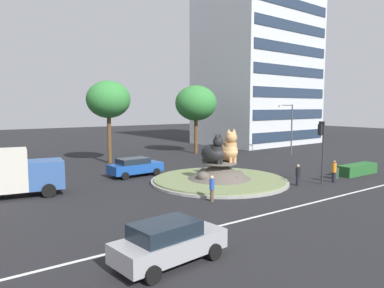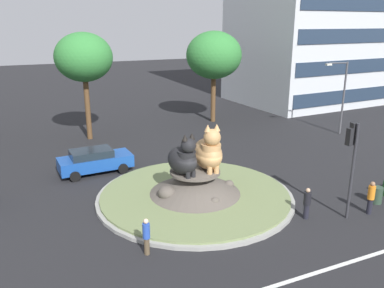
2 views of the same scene
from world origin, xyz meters
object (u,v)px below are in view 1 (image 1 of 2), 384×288
at_px(streetlight_arm, 290,126).
at_px(hatchback_near_shophouse, 169,242).
at_px(cat_statue_black, 214,152).
at_px(pedestrian_black_shirt, 298,175).
at_px(office_tower, 258,64).
at_px(pedestrian_orange_shirt, 334,171).
at_px(traffic_light_mast, 322,138).
at_px(litter_bin, 335,173).
at_px(broadleaf_tree_behind_island, 196,103).
at_px(cat_statue_calico, 228,149).
at_px(second_tree_near_tower, 108,100).
at_px(pedestrian_blue_shirt, 212,188).
at_px(sedan_on_far_lane, 135,166).

relative_size(streetlight_arm, hatchback_near_shophouse, 1.34).
distance_m(cat_statue_black, pedestrian_black_shirt, 6.48).
height_order(office_tower, pedestrian_orange_shirt, office_tower).
height_order(traffic_light_mast, litter_bin, traffic_light_mast).
distance_m(cat_statue_black, pedestrian_orange_shirt, 9.51).
xyz_separation_m(office_tower, pedestrian_orange_shirt, (-17.41, -25.27, -11.64)).
bearing_deg(traffic_light_mast, broadleaf_tree_behind_island, -8.52).
height_order(cat_statue_black, pedestrian_orange_shirt, cat_statue_black).
relative_size(cat_statue_calico, broadleaf_tree_behind_island, 0.31).
distance_m(cat_statue_calico, hatchback_near_shophouse, 15.71).
height_order(second_tree_near_tower, streetlight_arm, second_tree_near_tower).
bearing_deg(pedestrian_orange_shirt, cat_statue_black, -7.59).
height_order(traffic_light_mast, broadleaf_tree_behind_island, broadleaf_tree_behind_island).
bearing_deg(cat_statue_calico, litter_bin, 66.13).
xyz_separation_m(pedestrian_blue_shirt, sedan_on_far_lane, (-0.13, 10.20, -0.04)).
height_order(cat_statue_black, sedan_on_far_lane, cat_statue_black).
xyz_separation_m(sedan_on_far_lane, hatchback_near_shophouse, (-6.83, -16.28, 0.02)).
height_order(broadleaf_tree_behind_island, sedan_on_far_lane, broadleaf_tree_behind_island).
distance_m(second_tree_near_tower, hatchback_near_shophouse, 26.10).
bearing_deg(office_tower, second_tree_near_tower, -170.79).
relative_size(cat_statue_calico, sedan_on_far_lane, 0.57).
relative_size(cat_statue_black, sedan_on_far_lane, 0.54).
bearing_deg(pedestrian_orange_shirt, streetlight_arm, -102.79).
height_order(traffic_light_mast, hatchback_near_shophouse, traffic_light_mast).
height_order(hatchback_near_shophouse, litter_bin, hatchback_near_shophouse).
distance_m(pedestrian_black_shirt, hatchback_near_shophouse, 16.11).
bearing_deg(pedestrian_blue_shirt, cat_statue_black, -54.69).
distance_m(streetlight_arm, pedestrian_black_shirt, 17.03).
relative_size(second_tree_near_tower, hatchback_near_shophouse, 1.86).
relative_size(second_tree_near_tower, streetlight_arm, 1.39).
bearing_deg(cat_statue_calico, sedan_on_far_lane, -134.40).
relative_size(broadleaf_tree_behind_island, litter_bin, 9.40).
height_order(traffic_light_mast, pedestrian_orange_shirt, traffic_light_mast).
height_order(streetlight_arm, pedestrian_black_shirt, streetlight_arm).
relative_size(traffic_light_mast, sedan_on_far_lane, 1.03).
xyz_separation_m(cat_statue_black, cat_statue_calico, (1.52, 0.14, 0.12)).
distance_m(cat_statue_black, traffic_light_mast, 8.16).
bearing_deg(cat_statue_black, sedan_on_far_lane, -163.99).
relative_size(cat_statue_black, traffic_light_mast, 0.52).
height_order(traffic_light_mast, second_tree_near_tower, second_tree_near_tower).
bearing_deg(streetlight_arm, pedestrian_orange_shirt, 68.20).
xyz_separation_m(cat_statue_black, streetlight_arm, (17.29, 6.96, 1.17)).
xyz_separation_m(broadleaf_tree_behind_island, hatchback_near_shophouse, (-19.89, -25.40, -5.40)).
relative_size(traffic_light_mast, hatchback_near_shophouse, 1.04).
relative_size(broadleaf_tree_behind_island, second_tree_near_tower, 1.00).
bearing_deg(pedestrian_orange_shirt, cat_statue_calico, -14.14).
height_order(cat_statue_calico, sedan_on_far_lane, cat_statue_calico).
height_order(second_tree_near_tower, hatchback_near_shophouse, second_tree_near_tower).
bearing_deg(office_tower, hatchback_near_shophouse, -142.74).
bearing_deg(pedestrian_orange_shirt, pedestrian_black_shirt, 9.33).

